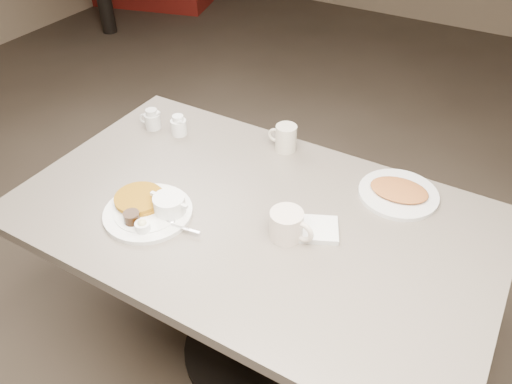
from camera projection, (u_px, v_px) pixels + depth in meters
The scene contains 9 objects.
room at pixel (252, 4), 1.18m from camera, with size 7.04×8.04×2.84m.
diner_table at pixel (253, 250), 1.69m from camera, with size 1.50×0.90×0.75m.
main_plate at pixel (151, 208), 1.57m from camera, with size 0.34×0.28×0.07m.
coffee_mug_near at pixel (288, 225), 1.47m from camera, with size 0.14×0.11×0.09m.
napkin at pixel (314, 229), 1.51m from camera, with size 0.18×0.16×0.02m.
coffee_mug_far at pixel (285, 138), 1.83m from camera, with size 0.11×0.08×0.10m.
creamer_left at pixel (152, 120), 1.95m from camera, with size 0.09×0.07×0.08m.
creamer_right at pixel (179, 126), 1.92m from camera, with size 0.08×0.07×0.08m.
hash_plate at pixel (399, 193), 1.64m from camera, with size 0.28×0.28×0.04m.
Camera 1 is at (0.61, -1.02, 1.80)m, focal length 35.36 mm.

